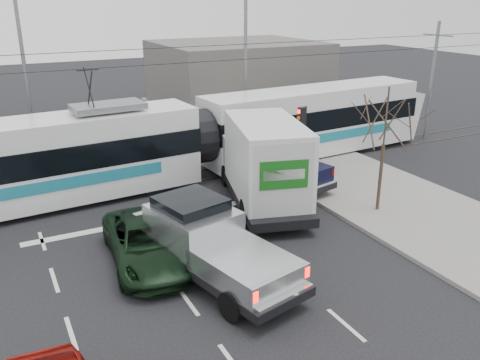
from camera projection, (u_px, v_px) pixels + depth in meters
name	position (u px, v px, depth m)	size (l,w,h in m)	color
ground	(240.00, 287.00, 15.52)	(120.00, 120.00, 0.00)	black
sidewalk_right	(450.00, 227.00, 19.33)	(6.00, 60.00, 0.15)	gray
rails	(143.00, 184.00, 23.88)	(60.00, 1.60, 0.03)	#33302D
building_right	(237.00, 75.00, 39.86)	(12.00, 10.00, 5.00)	#615D58
bare_tree	(386.00, 122.00, 19.55)	(2.40, 2.40, 5.00)	#47382B
traffic_signal	(302.00, 129.00, 22.77)	(0.44, 0.44, 3.60)	black
street_lamp_near	(243.00, 57.00, 28.59)	(2.38, 0.25, 9.00)	slate
street_lamp_far	(20.00, 65.00, 25.36)	(2.38, 0.25, 9.00)	slate
catenary	(138.00, 103.00, 22.55)	(60.00, 0.20, 7.00)	black
tram	(197.00, 138.00, 24.28)	(27.15, 4.62, 5.52)	white
silver_pickup	(207.00, 240.00, 15.93)	(3.60, 6.74, 2.33)	black
box_truck	(263.00, 163.00, 21.11)	(4.47, 7.84, 3.71)	black
navy_pickup	(272.00, 161.00, 23.59)	(3.18, 5.86, 2.34)	black
green_car	(148.00, 243.00, 16.72)	(2.39, 5.19, 1.44)	black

